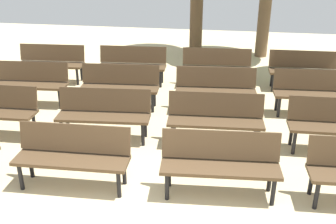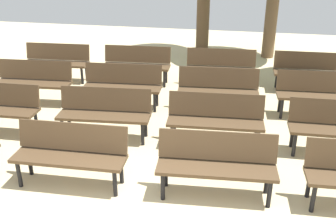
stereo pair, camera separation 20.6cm
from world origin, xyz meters
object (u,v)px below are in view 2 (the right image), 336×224
object	(u,v)px
bench_r2_c0	(34,79)
bench_r3_c0	(57,60)
bench_r0_c1	(70,151)
bench_r3_c2	(221,66)
bench_r0_c2	(217,161)
bench_r2_c1	(123,83)
bench_r1_c1	(105,110)
bench_r2_c3	(319,92)
bench_r3_c1	(137,63)
bench_r3_c3	(310,70)
bench_r1_c2	(215,117)
bench_r2_c2	(218,88)

from	to	relation	value
bench_r2_c0	bench_r3_c0	world-z (taller)	same
bench_r0_c1	bench_r3_c2	distance (m)	4.77
bench_r0_c2	bench_r3_c2	size ratio (longest dim) A/B	1.00
bench_r2_c1	bench_r3_c2	bearing A→B (deg)	35.65
bench_r2_c0	bench_r1_c1	bearing A→B (deg)	-36.30
bench_r2_c3	bench_r3_c0	bearing A→B (deg)	166.94
bench_r1_c1	bench_r3_c1	size ratio (longest dim) A/B	1.01
bench_r2_c1	bench_r3_c0	size ratio (longest dim) A/B	1.00
bench_r0_c2	bench_r3_c3	distance (m)	4.74
bench_r2_c1	bench_r0_c1	bearing A→B (deg)	-91.93
bench_r1_c2	bench_r3_c0	distance (m)	4.85
bench_r2_c2	bench_r2_c3	world-z (taller)	same
bench_r2_c1	bench_r3_c2	size ratio (longest dim) A/B	1.00
bench_r1_c1	bench_r2_c2	size ratio (longest dim) A/B	1.00
bench_r2_c0	bench_r3_c1	xyz separation A→B (m)	(1.83, 1.57, 0.00)
bench_r0_c1	bench_r0_c2	world-z (taller)	same
bench_r3_c0	bench_r3_c3	size ratio (longest dim) A/B	1.01
bench_r1_c1	bench_r3_c2	distance (m)	3.48
bench_r2_c1	bench_r3_c1	xyz separation A→B (m)	(-0.09, 1.46, 0.00)
bench_r1_c2	bench_r0_c2	bearing A→B (deg)	-88.03
bench_r1_c2	bench_r2_c2	size ratio (longest dim) A/B	1.00
bench_r2_c0	bench_r3_c2	xyz separation A→B (m)	(3.82, 1.69, 0.00)
bench_r2_c0	bench_r3_c2	distance (m)	4.18
bench_r2_c1	bench_r3_c0	xyz separation A→B (m)	(-2.08, 1.31, 0.00)
bench_r2_c3	bench_r3_c1	size ratio (longest dim) A/B	1.00
bench_r1_c1	bench_r2_c3	xyz separation A→B (m)	(3.79, 1.65, 0.00)
bench_r2_c1	bench_r3_c0	distance (m)	2.46
bench_r1_c2	bench_r3_c2	xyz separation A→B (m)	(-0.11, 2.88, 0.00)
bench_r1_c1	bench_r2_c0	xyz separation A→B (m)	(-2.02, 1.28, 0.00)
bench_r2_c0	bench_r2_c3	world-z (taller)	same
bench_r0_c1	bench_r2_c0	world-z (taller)	same
bench_r2_c0	bench_r1_c2	bearing A→B (deg)	-20.70
bench_r3_c0	bench_r3_c2	xyz separation A→B (m)	(3.98, 0.27, 0.00)
bench_r0_c2	bench_r3_c3	bearing A→B (deg)	64.23
bench_r2_c2	bench_r3_c3	distance (m)	2.50
bench_r2_c1	bench_r2_c2	bearing A→B (deg)	-0.63
bench_r1_c2	bench_r2_c2	bearing A→B (deg)	89.18
bench_r1_c1	bench_r3_c0	xyz separation A→B (m)	(-2.18, 2.70, 0.00)
bench_r2_c3	bench_r3_c2	distance (m)	2.39
bench_r0_c2	bench_r3_c2	distance (m)	4.31
bench_r2_c1	bench_r3_c3	bearing A→B (deg)	19.20
bench_r1_c2	bench_r3_c2	world-z (taller)	same
bench_r1_c2	bench_r2_c3	size ratio (longest dim) A/B	1.00
bench_r1_c1	bench_r2_c3	distance (m)	4.13
bench_r3_c0	bench_r2_c3	bearing A→B (deg)	-13.23
bench_r0_c1	bench_r2_c1	size ratio (longest dim) A/B	0.99
bench_r3_c3	bench_r2_c0	bearing A→B (deg)	-164.53
bench_r3_c0	bench_r2_c1	bearing A→B (deg)	-35.43
bench_r2_c1	bench_r3_c1	size ratio (longest dim) A/B	1.00
bench_r2_c3	bench_r3_c2	xyz separation A→B (m)	(-1.99, 1.32, 0.00)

